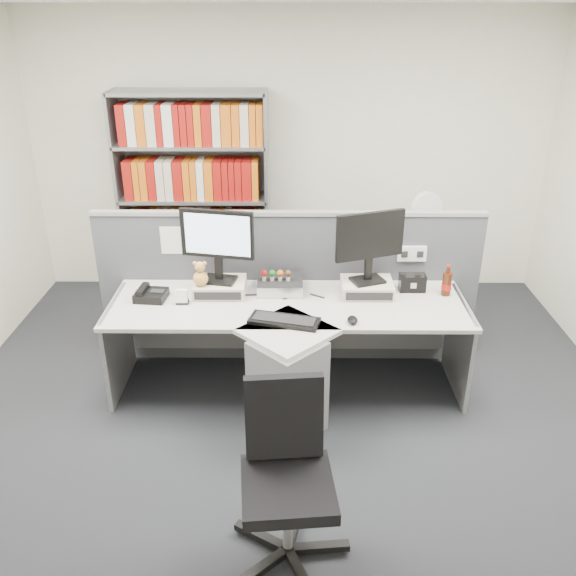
{
  "coord_description": "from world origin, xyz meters",
  "views": [
    {
      "loc": [
        0.03,
        -3.1,
        2.69
      ],
      "look_at": [
        0.0,
        0.65,
        0.92
      ],
      "focal_mm": 37.63,
      "sensor_mm": 36.0,
      "label": 1
    }
  ],
  "objects_px": {
    "monitor_left": "(217,240)",
    "speaker": "(412,283)",
    "desktop_pc": "(280,285)",
    "mouse": "(353,320)",
    "keyboard": "(284,320)",
    "cola_bottle": "(447,284)",
    "monitor_right": "(370,241)",
    "shelving_unit": "(195,202)",
    "desk_calendar": "(182,297)",
    "office_chair": "(286,470)",
    "desk_fan": "(425,213)",
    "desk_phone": "(150,295)",
    "filing_cabinet": "(418,282)",
    "desk": "(288,350)"
  },
  "relations": [
    {
      "from": "monitor_left",
      "to": "speaker",
      "type": "xyz_separation_m",
      "value": [
        1.45,
        0.06,
        -0.36
      ]
    },
    {
      "from": "desktop_pc",
      "to": "mouse",
      "type": "height_order",
      "value": "desktop_pc"
    },
    {
      "from": "keyboard",
      "to": "cola_bottle",
      "type": "height_order",
      "value": "cola_bottle"
    },
    {
      "from": "monitor_left",
      "to": "keyboard",
      "type": "xyz_separation_m",
      "value": [
        0.49,
        -0.46,
        -0.41
      ]
    },
    {
      "from": "monitor_right",
      "to": "shelving_unit",
      "type": "xyz_separation_m",
      "value": [
        -1.49,
        1.46,
        -0.16
      ]
    },
    {
      "from": "cola_bottle",
      "to": "monitor_right",
      "type": "bearing_deg",
      "value": 178.72
    },
    {
      "from": "desktop_pc",
      "to": "desk_calendar",
      "type": "distance_m",
      "value": 0.74
    },
    {
      "from": "mouse",
      "to": "office_chair",
      "type": "bearing_deg",
      "value": -109.74
    },
    {
      "from": "keyboard",
      "to": "mouse",
      "type": "bearing_deg",
      "value": 0.06
    },
    {
      "from": "keyboard",
      "to": "mouse",
      "type": "height_order",
      "value": "mouse"
    },
    {
      "from": "desk_calendar",
      "to": "shelving_unit",
      "type": "height_order",
      "value": "shelving_unit"
    },
    {
      "from": "mouse",
      "to": "desk_fan",
      "type": "distance_m",
      "value": 1.68
    },
    {
      "from": "desktop_pc",
      "to": "speaker",
      "type": "distance_m",
      "value": 1.0
    },
    {
      "from": "desk_phone",
      "to": "keyboard",
      "type": "bearing_deg",
      "value": -19.83
    },
    {
      "from": "desktop_pc",
      "to": "filing_cabinet",
      "type": "bearing_deg",
      "value": 37.31
    },
    {
      "from": "cola_bottle",
      "to": "speaker",
      "type": "bearing_deg",
      "value": 162.73
    },
    {
      "from": "desk_calendar",
      "to": "mouse",
      "type": "bearing_deg",
      "value": -13.23
    },
    {
      "from": "desk_calendar",
      "to": "filing_cabinet",
      "type": "height_order",
      "value": "desk_calendar"
    },
    {
      "from": "shelving_unit",
      "to": "desktop_pc",
      "type": "bearing_deg",
      "value": -59.27
    },
    {
      "from": "monitor_left",
      "to": "desktop_pc",
      "type": "height_order",
      "value": "monitor_left"
    },
    {
      "from": "speaker",
      "to": "desk_fan",
      "type": "xyz_separation_m",
      "value": [
        0.26,
        0.95,
        0.24
      ]
    },
    {
      "from": "desktop_pc",
      "to": "keyboard",
      "type": "bearing_deg",
      "value": -85.83
    },
    {
      "from": "monitor_right",
      "to": "desktop_pc",
      "type": "relative_size",
      "value": 1.59
    },
    {
      "from": "desktop_pc",
      "to": "cola_bottle",
      "type": "xyz_separation_m",
      "value": [
        1.24,
        -0.07,
        0.04
      ]
    },
    {
      "from": "mouse",
      "to": "desk_phone",
      "type": "relative_size",
      "value": 0.47
    },
    {
      "from": "monitor_left",
      "to": "desk_phone",
      "type": "relative_size",
      "value": 2.31
    },
    {
      "from": "desk",
      "to": "monitor_right",
      "type": "relative_size",
      "value": 4.84
    },
    {
      "from": "desk_calendar",
      "to": "cola_bottle",
      "type": "xyz_separation_m",
      "value": [
        1.94,
        0.16,
        0.04
      ]
    },
    {
      "from": "keyboard",
      "to": "desk_calendar",
      "type": "height_order",
      "value": "desk_calendar"
    },
    {
      "from": "desk",
      "to": "desk_calendar",
      "type": "xyz_separation_m",
      "value": [
        -0.77,
        0.21,
        0.31
      ]
    },
    {
      "from": "monitor_right",
      "to": "office_chair",
      "type": "xyz_separation_m",
      "value": [
        -0.59,
        -1.68,
        -0.62
      ]
    },
    {
      "from": "desktop_pc",
      "to": "desk_calendar",
      "type": "bearing_deg",
      "value": -162.18
    },
    {
      "from": "monitor_right",
      "to": "desk_calendar",
      "type": "distance_m",
      "value": 1.41
    },
    {
      "from": "desk",
      "to": "filing_cabinet",
      "type": "distance_m",
      "value": 1.85
    },
    {
      "from": "monitor_left",
      "to": "desk_fan",
      "type": "relative_size",
      "value": 1.07
    },
    {
      "from": "monitor_right",
      "to": "desk_fan",
      "type": "height_order",
      "value": "monitor_right"
    },
    {
      "from": "monitor_right",
      "to": "desk",
      "type": "bearing_deg",
      "value": -146.84
    },
    {
      "from": "desk_calendar",
      "to": "office_chair",
      "type": "distance_m",
      "value": 1.71
    },
    {
      "from": "desk_phone",
      "to": "desktop_pc",
      "type": "bearing_deg",
      "value": 9.24
    },
    {
      "from": "desk",
      "to": "office_chair",
      "type": "bearing_deg",
      "value": -89.95
    },
    {
      "from": "desk_calendar",
      "to": "office_chair",
      "type": "bearing_deg",
      "value": -63.01
    },
    {
      "from": "mouse",
      "to": "desk_phone",
      "type": "bearing_deg",
      "value": 166.24
    },
    {
      "from": "mouse",
      "to": "speaker",
      "type": "xyz_separation_m",
      "value": [
        0.5,
        0.52,
        0.04
      ]
    },
    {
      "from": "desk_calendar",
      "to": "desk_phone",
      "type": "bearing_deg",
      "value": 163.67
    },
    {
      "from": "shelving_unit",
      "to": "office_chair",
      "type": "bearing_deg",
      "value": -74.01
    },
    {
      "from": "keyboard",
      "to": "desk_phone",
      "type": "bearing_deg",
      "value": 160.17
    },
    {
      "from": "desk_fan",
      "to": "speaker",
      "type": "bearing_deg",
      "value": -105.49
    },
    {
      "from": "monitor_left",
      "to": "cola_bottle",
      "type": "xyz_separation_m",
      "value": [
        1.69,
        -0.01,
        -0.34
      ]
    },
    {
      "from": "desk_phone",
      "to": "speaker",
      "type": "distance_m",
      "value": 1.95
    },
    {
      "from": "desktop_pc",
      "to": "office_chair",
      "type": "distance_m",
      "value": 1.75
    }
  ]
}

